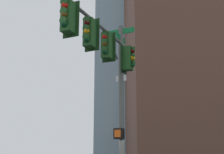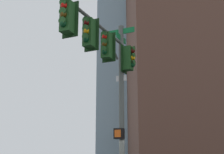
# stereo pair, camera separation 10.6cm
# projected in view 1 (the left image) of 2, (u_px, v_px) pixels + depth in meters

# --- Properties ---
(signal_pole_assembly) EXTENTS (2.72, 4.93, 7.29)m
(signal_pole_assembly) POSITION_uv_depth(u_px,v_px,m) (108.00, 64.00, 11.87)
(signal_pole_assembly) COLOR #4C514C
(signal_pole_assembly) RESTS_ON ground_plane
(building_brick_midblock) EXTENTS (23.22, 15.70, 40.40)m
(building_brick_midblock) POSITION_uv_depth(u_px,v_px,m) (164.00, 64.00, 62.79)
(building_brick_midblock) COLOR #4C3328
(building_brick_midblock) RESTS_ON ground_plane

